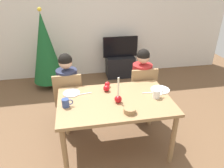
{
  "coord_description": "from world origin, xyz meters",
  "views": [
    {
      "loc": [
        -0.44,
        -2.17,
        2.09
      ],
      "look_at": [
        0.0,
        0.2,
        0.87
      ],
      "focal_mm": 33.6,
      "sensor_mm": 36.0,
      "label": 1
    }
  ],
  "objects_px": {
    "tv_stand": "(120,66)",
    "bowl_walnuts": "(130,110)",
    "tv": "(120,47)",
    "plate_right": "(160,90)",
    "christmas_tree": "(45,48)",
    "apple_near_candle": "(106,88)",
    "candle_centerpiece": "(118,98)",
    "mug_right": "(157,94)",
    "chair_left": "(69,96)",
    "chair_right": "(142,90)",
    "person_right_child": "(141,86)",
    "person_left_child": "(69,92)",
    "dining_table": "(115,106)",
    "mug_left": "(66,103)",
    "apple_by_left_plate": "(107,84)",
    "plate_left": "(72,93)"
  },
  "relations": [
    {
      "from": "person_right_child",
      "to": "christmas_tree",
      "type": "distance_m",
      "value": 2.13
    },
    {
      "from": "chair_right",
      "to": "person_left_child",
      "type": "relative_size",
      "value": 0.77
    },
    {
      "from": "christmas_tree",
      "to": "mug_right",
      "type": "xyz_separation_m",
      "value": [
        1.54,
        -2.1,
        -0.04
      ]
    },
    {
      "from": "person_right_child",
      "to": "christmas_tree",
      "type": "relative_size",
      "value": 0.72
    },
    {
      "from": "plate_left",
      "to": "christmas_tree",
      "type": "bearing_deg",
      "value": 105.34
    },
    {
      "from": "chair_left",
      "to": "person_right_child",
      "type": "relative_size",
      "value": 0.77
    },
    {
      "from": "candle_centerpiece",
      "to": "plate_right",
      "type": "height_order",
      "value": "candle_centerpiece"
    },
    {
      "from": "plate_left",
      "to": "mug_left",
      "type": "xyz_separation_m",
      "value": [
        -0.07,
        -0.31,
        0.04
      ]
    },
    {
      "from": "person_right_child",
      "to": "plate_left",
      "type": "distance_m",
      "value": 1.16
    },
    {
      "from": "chair_left",
      "to": "plate_right",
      "type": "distance_m",
      "value": 1.33
    },
    {
      "from": "christmas_tree",
      "to": "apple_near_candle",
      "type": "bearing_deg",
      "value": -62.41
    },
    {
      "from": "chair_left",
      "to": "tv",
      "type": "xyz_separation_m",
      "value": [
        1.16,
        1.69,
        0.2
      ]
    },
    {
      "from": "mug_left",
      "to": "mug_right",
      "type": "bearing_deg",
      "value": 0.37
    },
    {
      "from": "mug_left",
      "to": "mug_right",
      "type": "xyz_separation_m",
      "value": [
        1.11,
        0.01,
        0.0
      ]
    },
    {
      "from": "person_right_child",
      "to": "plate_right",
      "type": "relative_size",
      "value": 4.67
    },
    {
      "from": "chair_left",
      "to": "christmas_tree",
      "type": "height_order",
      "value": "christmas_tree"
    },
    {
      "from": "tv",
      "to": "candle_centerpiece",
      "type": "xyz_separation_m",
      "value": [
        -0.55,
        -2.37,
        0.11
      ]
    },
    {
      "from": "candle_centerpiece",
      "to": "mug_left",
      "type": "distance_m",
      "value": 0.62
    },
    {
      "from": "tv_stand",
      "to": "apple_near_candle",
      "type": "distance_m",
      "value": 2.23
    },
    {
      "from": "christmas_tree",
      "to": "candle_centerpiece",
      "type": "height_order",
      "value": "christmas_tree"
    },
    {
      "from": "mug_left",
      "to": "mug_right",
      "type": "relative_size",
      "value": 0.95
    },
    {
      "from": "chair_left",
      "to": "plate_left",
      "type": "bearing_deg",
      "value": -80.86
    },
    {
      "from": "dining_table",
      "to": "person_right_child",
      "type": "distance_m",
      "value": 0.85
    },
    {
      "from": "plate_right",
      "to": "dining_table",
      "type": "bearing_deg",
      "value": -167.8
    },
    {
      "from": "person_right_child",
      "to": "person_left_child",
      "type": "bearing_deg",
      "value": 180.0
    },
    {
      "from": "candle_centerpiece",
      "to": "plate_right",
      "type": "bearing_deg",
      "value": 18.21
    },
    {
      "from": "person_left_child",
      "to": "person_right_child",
      "type": "distance_m",
      "value": 1.13
    },
    {
      "from": "tv",
      "to": "candle_centerpiece",
      "type": "relative_size",
      "value": 2.38
    },
    {
      "from": "tv",
      "to": "dining_table",
      "type": "bearing_deg",
      "value": -104.15
    },
    {
      "from": "tv_stand",
      "to": "bowl_walnuts",
      "type": "height_order",
      "value": "bowl_walnuts"
    },
    {
      "from": "person_left_child",
      "to": "mug_right",
      "type": "bearing_deg",
      "value": -31.55
    },
    {
      "from": "person_left_child",
      "to": "christmas_tree",
      "type": "relative_size",
      "value": 0.72
    },
    {
      "from": "apple_near_candle",
      "to": "apple_by_left_plate",
      "type": "height_order",
      "value": "apple_near_candle"
    },
    {
      "from": "christmas_tree",
      "to": "bowl_walnuts",
      "type": "xyz_separation_m",
      "value": [
        1.13,
        -2.35,
        -0.06
      ]
    },
    {
      "from": "chair_left",
      "to": "chair_right",
      "type": "relative_size",
      "value": 1.0
    },
    {
      "from": "candle_centerpiece",
      "to": "apple_near_candle",
      "type": "bearing_deg",
      "value": 107.14
    },
    {
      "from": "plate_right",
      "to": "christmas_tree",
      "type": "bearing_deg",
      "value": 130.92
    },
    {
      "from": "dining_table",
      "to": "bowl_walnuts",
      "type": "relative_size",
      "value": 10.11
    },
    {
      "from": "chair_left",
      "to": "chair_right",
      "type": "xyz_separation_m",
      "value": [
        1.13,
        0.0,
        0.0
      ]
    },
    {
      "from": "christmas_tree",
      "to": "plate_right",
      "type": "bearing_deg",
      "value": -49.08
    },
    {
      "from": "tv",
      "to": "bowl_walnuts",
      "type": "relative_size",
      "value": 5.71
    },
    {
      "from": "tv_stand",
      "to": "mug_left",
      "type": "bearing_deg",
      "value": -116.53
    },
    {
      "from": "tv",
      "to": "plate_right",
      "type": "distance_m",
      "value": 2.16
    },
    {
      "from": "tv_stand",
      "to": "apple_by_left_plate",
      "type": "distance_m",
      "value": 2.11
    },
    {
      "from": "mug_left",
      "to": "apple_near_candle",
      "type": "relative_size",
      "value": 1.55
    },
    {
      "from": "person_left_child",
      "to": "mug_left",
      "type": "height_order",
      "value": "person_left_child"
    },
    {
      "from": "plate_right",
      "to": "bowl_walnuts",
      "type": "distance_m",
      "value": 0.69
    },
    {
      "from": "candle_centerpiece",
      "to": "mug_right",
      "type": "height_order",
      "value": "candle_centerpiece"
    },
    {
      "from": "mug_left",
      "to": "apple_by_left_plate",
      "type": "relative_size",
      "value": 1.74
    },
    {
      "from": "plate_right",
      "to": "bowl_walnuts",
      "type": "height_order",
      "value": "bowl_walnuts"
    }
  ]
}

